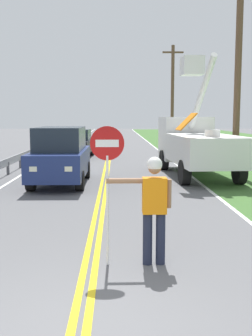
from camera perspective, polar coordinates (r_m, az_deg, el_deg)
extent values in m
plane|color=#5B5B5E|center=(5.09, -6.68, -22.06)|extent=(160.00, 160.00, 0.00)
cube|color=yellow|center=(24.55, -2.67, 1.40)|extent=(0.11, 110.00, 0.01)
cube|color=yellow|center=(24.55, -2.25, 1.40)|extent=(0.11, 110.00, 0.01)
cube|color=silver|center=(24.75, 5.91, 1.41)|extent=(0.12, 110.00, 0.01)
cube|color=silver|center=(24.88, -10.78, 1.35)|extent=(0.12, 110.00, 0.01)
cylinder|color=#1E2338|center=(7.01, 4.84, -9.78)|extent=(0.16, 0.16, 0.88)
cylinder|color=#1E2338|center=(6.99, 3.02, -9.82)|extent=(0.16, 0.16, 0.88)
cube|color=orange|center=(6.82, 3.98, -3.84)|extent=(0.40, 0.24, 0.60)
cylinder|color=#996B4C|center=(6.74, -0.23, -1.79)|extent=(0.60, 0.09, 0.09)
cylinder|color=#996B4C|center=(6.84, 5.99, -3.57)|extent=(0.09, 0.09, 0.48)
sphere|color=#996B4C|center=(6.75, 4.02, 0.08)|extent=(0.22, 0.22, 0.22)
sphere|color=white|center=(6.74, 4.02, 0.50)|extent=(0.25, 0.25, 0.25)
cylinder|color=silver|center=(6.84, -2.59, -5.98)|extent=(0.04, 0.04, 1.85)
cylinder|color=#B71414|center=(6.67, -2.64, 3.46)|extent=(0.56, 0.03, 0.56)
cube|color=white|center=(6.66, -2.65, 3.45)|extent=(0.38, 0.01, 0.12)
cube|color=white|center=(16.20, 10.95, 2.56)|extent=(2.57, 4.73, 1.10)
cube|color=white|center=(19.52, 8.22, 4.12)|extent=(2.32, 2.23, 2.00)
cube|color=#1E2833|center=(20.51, 7.59, 5.11)|extent=(1.98, 0.18, 0.90)
cylinder|color=silver|center=(15.28, 11.95, 4.78)|extent=(0.56, 0.56, 0.24)
cylinder|color=silver|center=(16.85, 10.47, 10.00)|extent=(0.44, 3.41, 2.85)
cube|color=white|center=(18.53, 9.21, 13.89)|extent=(0.95, 0.95, 0.80)
cube|color=orange|center=(14.11, 8.40, 6.42)|extent=(0.64, 0.83, 0.59)
cylinder|color=black|center=(19.20, 5.31, 1.11)|extent=(0.37, 0.94, 0.92)
cylinder|color=black|center=(19.66, 11.23, 1.15)|extent=(0.37, 0.94, 0.92)
cylinder|color=black|center=(15.03, 8.17, -0.62)|extent=(0.37, 0.94, 0.92)
cylinder|color=black|center=(15.62, 15.55, -0.51)|extent=(0.37, 0.94, 0.92)
cube|color=navy|center=(15.25, -9.07, 0.77)|extent=(1.86, 4.61, 0.92)
cube|color=#1E2833|center=(15.18, -9.14, 4.07)|extent=(1.63, 2.86, 0.84)
cube|color=#EAEACC|center=(12.93, -8.02, -0.13)|extent=(0.24, 0.06, 0.16)
cube|color=#EAEACC|center=(13.11, -12.82, -0.14)|extent=(0.24, 0.06, 0.16)
cylinder|color=black|center=(13.82, -6.47, -1.77)|extent=(0.28, 0.68, 0.68)
cylinder|color=black|center=(14.06, -13.14, -1.76)|extent=(0.28, 0.68, 0.68)
cylinder|color=black|center=(16.63, -5.57, -0.24)|extent=(0.28, 0.68, 0.68)
cylinder|color=black|center=(16.84, -11.15, -0.25)|extent=(0.28, 0.68, 0.68)
cube|color=black|center=(25.07, -7.00, 3.06)|extent=(2.04, 4.19, 0.72)
cube|color=#1E2833|center=(25.28, -6.94, 4.64)|extent=(1.70, 1.80, 0.64)
cube|color=#EAEACC|center=(22.99, -6.38, 2.83)|extent=(0.24, 0.07, 0.16)
cube|color=#EAEACC|center=(23.16, -9.09, 2.81)|extent=(0.24, 0.07, 0.16)
cylinder|color=black|center=(23.74, -5.48, 1.98)|extent=(0.31, 0.69, 0.68)
cylinder|color=black|center=(23.99, -9.37, 1.97)|extent=(0.31, 0.69, 0.68)
cylinder|color=black|center=(26.25, -4.81, 2.49)|extent=(0.31, 0.69, 0.68)
cylinder|color=black|center=(26.48, -8.35, 2.48)|extent=(0.31, 0.69, 0.68)
cylinder|color=brown|center=(17.96, 15.35, 13.02)|extent=(0.28, 0.28, 8.77)
cylinder|color=brown|center=(36.22, 6.49, 9.98)|extent=(0.28, 0.28, 8.55)
cube|color=brown|center=(36.59, 6.58, 15.74)|extent=(1.80, 0.14, 0.14)
cube|color=#9EA0A3|center=(19.33, -15.32, 1.20)|extent=(0.06, 32.00, 0.32)
cube|color=#4C4C51|center=(18.26, -16.14, -0.04)|extent=(0.10, 0.10, 0.55)
cube|color=#4C4C51|center=(20.46, -14.53, 0.77)|extent=(0.10, 0.10, 0.55)
cube|color=#4C4C51|center=(22.68, -13.24, 1.42)|extent=(0.10, 0.10, 0.55)
cube|color=#4C4C51|center=(24.91, -12.17, 1.95)|extent=(0.10, 0.10, 0.55)
cube|color=#4C4C51|center=(27.15, -11.28, 2.39)|extent=(0.10, 0.10, 0.55)
cube|color=#4C4C51|center=(29.40, -10.52, 2.77)|extent=(0.10, 0.10, 0.55)
cube|color=#4C4C51|center=(31.65, -9.88, 3.09)|extent=(0.10, 0.10, 0.55)
cube|color=#4C4C51|center=(33.91, -9.31, 3.37)|extent=(0.10, 0.10, 0.55)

